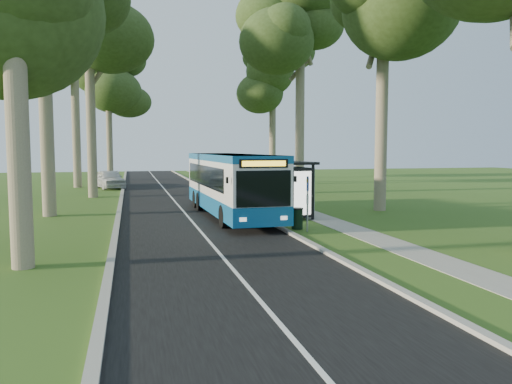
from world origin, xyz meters
TOP-DOWN VIEW (x-y plane):
  - ground at (0.00, 0.00)m, footprint 120.00×120.00m
  - road at (-3.50, 10.00)m, footprint 7.00×100.00m
  - kerb_east at (0.00, 10.00)m, footprint 0.25×100.00m
  - kerb_west at (-7.00, 10.00)m, footprint 0.25×100.00m
  - centre_line at (-3.50, 10.00)m, footprint 0.12×100.00m
  - footpath at (3.00, 10.00)m, footprint 1.50×100.00m
  - bus at (-1.32, 5.54)m, footprint 2.88×12.30m
  - bus_stop_sign at (0.91, 0.02)m, footprint 0.11×0.33m
  - bus_shelter at (1.70, 4.16)m, footprint 2.23×3.55m
  - litter_bin at (0.73, 0.82)m, footprint 0.53×0.53m
  - car_white at (-8.19, 26.14)m, footprint 3.32×5.29m
  - car_silver at (-8.32, 29.01)m, footprint 2.00×4.43m
  - tree_west_c at (-9.00, 18.00)m, footprint 5.20×5.20m
  - tree_west_d at (-11.00, 28.00)m, footprint 5.20×5.20m
  - tree_west_e at (-8.50, 38.00)m, footprint 5.20×5.20m
  - tree_east_b at (7.50, 6.00)m, footprint 5.20×5.20m
  - tree_east_c at (6.80, 18.00)m, footprint 5.20×5.20m
  - tree_east_d at (8.00, 30.00)m, footprint 5.20×5.20m

SIDE VIEW (x-z plane):
  - ground at x=0.00m, z-range 0.00..0.00m
  - road at x=-3.50m, z-range 0.00..0.02m
  - footpath at x=3.00m, z-range 0.00..0.02m
  - centre_line at x=-3.50m, z-range 0.02..0.02m
  - kerb_east at x=0.00m, z-range 0.00..0.12m
  - kerb_west at x=-7.00m, z-range 0.00..0.12m
  - litter_bin at x=0.73m, z-range 0.01..0.94m
  - car_silver at x=-8.32m, z-range 0.00..1.41m
  - car_white at x=-8.19m, z-range 0.00..1.68m
  - bus_stop_sign at x=0.91m, z-range 0.30..2.68m
  - bus at x=-1.32m, z-range 0.06..3.30m
  - bus_shelter at x=1.70m, z-range 0.60..3.48m
  - tree_west_e at x=-8.50m, z-range 3.57..18.38m
  - tree_west_c at x=-9.00m, z-range 3.58..18.47m
  - tree_east_b at x=7.50m, z-range 3.70..19.06m
  - tree_east_d at x=8.00m, z-range 3.74..19.31m
  - tree_east_c at x=6.80m, z-range 4.11..21.25m
  - tree_west_d at x=-11.00m, z-range 4.18..21.65m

